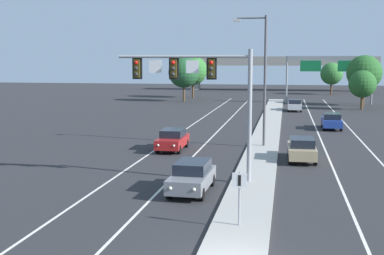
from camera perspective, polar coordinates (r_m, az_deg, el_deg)
median_island at (r=34.55m, az=7.49°, el=-3.70°), size 2.40×110.00×0.15m
lane_stripe_oncoming_center at (r=41.90m, az=1.57°, el=-1.77°), size 0.14×100.00×0.01m
lane_stripe_receding_center at (r=41.51m, az=14.50°, el=-2.09°), size 0.14×100.00×0.01m
edge_stripe_left at (r=42.53m, az=-2.83°, el=-1.63°), size 0.14×100.00×0.01m
edge_stripe_right at (r=41.88m, az=19.01°, el=-2.18°), size 0.14×100.00×0.01m
overhead_signal_mast at (r=28.02m, az=1.13°, el=4.96°), size 7.47×0.44×7.20m
median_sign_post at (r=20.61m, az=5.32°, el=-7.01°), size 0.60×0.10×2.20m
street_lamp_median at (r=39.75m, az=7.84°, el=6.06°), size 2.58×0.28×10.00m
car_oncoming_grey at (r=26.37m, az=-0.00°, el=-5.48°), size 1.91×4.51×1.58m
car_oncoming_red at (r=38.62m, az=-2.18°, el=-1.33°), size 1.85×4.48×1.58m
car_receding_tan at (r=35.30m, az=12.16°, el=-2.33°), size 1.90×4.50×1.58m
car_receding_blue at (r=52.35m, az=15.31°, el=0.73°), size 1.85×4.48×1.58m
car_receding_silver at (r=69.95m, az=11.38°, el=2.48°), size 1.84×4.48×1.58m
highway_sign_gantry at (r=83.20m, az=15.08°, el=6.83°), size 13.28×0.42×7.50m
overpass_bridge at (r=117.38m, az=9.73°, el=6.90°), size 42.40×6.40×7.65m
tree_far_right_b at (r=73.88m, az=18.50°, el=4.62°), size 3.76×3.76×5.45m
tree_far_left_c at (r=93.21m, az=0.10°, el=6.39°), size 5.26×5.26×7.61m
tree_far_left_a at (r=84.41m, az=-0.92°, el=6.18°), size 5.10×5.10×7.38m
tree_far_right_c at (r=105.39m, az=15.32°, el=5.82°), size 4.42×4.42×6.39m
tree_far_right_a at (r=80.63m, az=18.68°, el=5.81°), size 5.23×5.23×7.57m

